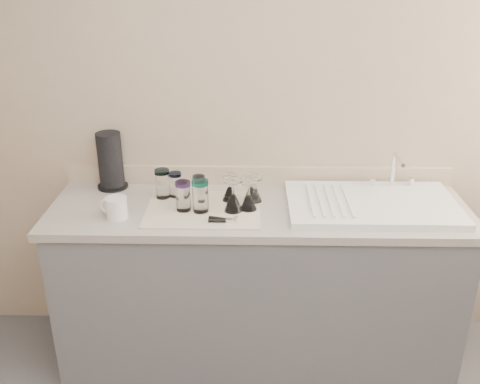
{
  "coord_description": "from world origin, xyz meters",
  "views": [
    {
      "loc": [
        -0.05,
        -1.17,
        2.03
      ],
      "look_at": [
        -0.09,
        1.15,
        1.0
      ],
      "focal_mm": 40.0,
      "sensor_mm": 36.0,
      "label": 1
    }
  ],
  "objects_px": {
    "tumbler_blue": "(183,196)",
    "goblet_front_left": "(233,200)",
    "tumbler_cyan": "(176,184)",
    "goblet_back_left": "(230,192)",
    "can_opener": "(223,220)",
    "sink_unit": "(372,204)",
    "goblet_front_right": "(249,200)",
    "goblet_extra": "(255,193)",
    "tumbler_teal": "(163,183)",
    "tumbler_purple": "(199,187)",
    "tumbler_lavender": "(200,196)",
    "white_mug": "(116,208)",
    "paper_towel_roll": "(110,161)",
    "goblet_back_right": "(251,191)"
  },
  "relations": [
    {
      "from": "tumbler_blue",
      "to": "white_mug",
      "type": "xyz_separation_m",
      "value": [
        -0.31,
        -0.07,
        -0.03
      ]
    },
    {
      "from": "goblet_front_left",
      "to": "can_opener",
      "type": "xyz_separation_m",
      "value": [
        -0.04,
        -0.12,
        -0.05
      ]
    },
    {
      "from": "sink_unit",
      "to": "goblet_front_right",
      "type": "xyz_separation_m",
      "value": [
        -0.6,
        -0.05,
        0.04
      ]
    },
    {
      "from": "tumbler_blue",
      "to": "goblet_back_left",
      "type": "bearing_deg",
      "value": 28.43
    },
    {
      "from": "tumbler_purple",
      "to": "tumbler_cyan",
      "type": "bearing_deg",
      "value": 165.26
    },
    {
      "from": "sink_unit",
      "to": "goblet_front_right",
      "type": "bearing_deg",
      "value": -175.55
    },
    {
      "from": "tumbler_teal",
      "to": "goblet_extra",
      "type": "bearing_deg",
      "value": -4.56
    },
    {
      "from": "tumbler_purple",
      "to": "goblet_front_left",
      "type": "bearing_deg",
      "value": -36.8
    },
    {
      "from": "tumbler_teal",
      "to": "goblet_back_right",
      "type": "xyz_separation_m",
      "value": [
        0.44,
        -0.02,
        -0.03
      ]
    },
    {
      "from": "tumbler_lavender",
      "to": "white_mug",
      "type": "height_order",
      "value": "tumbler_lavender"
    },
    {
      "from": "can_opener",
      "to": "goblet_front_right",
      "type": "bearing_deg",
      "value": 49.62
    },
    {
      "from": "goblet_extra",
      "to": "can_opener",
      "type": "height_order",
      "value": "goblet_extra"
    },
    {
      "from": "sink_unit",
      "to": "tumbler_blue",
      "type": "relative_size",
      "value": 5.61
    },
    {
      "from": "tumbler_lavender",
      "to": "white_mug",
      "type": "xyz_separation_m",
      "value": [
        -0.39,
        -0.06,
        -0.04
      ]
    },
    {
      "from": "tumbler_teal",
      "to": "tumbler_lavender",
      "type": "relative_size",
      "value": 0.94
    },
    {
      "from": "goblet_back_left",
      "to": "goblet_extra",
      "type": "height_order",
      "value": "goblet_back_left"
    },
    {
      "from": "goblet_back_right",
      "to": "tumbler_cyan",
      "type": "bearing_deg",
      "value": 174.61
    },
    {
      "from": "white_mug",
      "to": "goblet_front_right",
      "type": "bearing_deg",
      "value": 8.09
    },
    {
      "from": "sink_unit",
      "to": "can_opener",
      "type": "height_order",
      "value": "sink_unit"
    },
    {
      "from": "sink_unit",
      "to": "tumbler_lavender",
      "type": "xyz_separation_m",
      "value": [
        -0.83,
        -0.07,
        0.07
      ]
    },
    {
      "from": "tumbler_purple",
      "to": "tumbler_blue",
      "type": "distance_m",
      "value": 0.14
    },
    {
      "from": "goblet_back_right",
      "to": "paper_towel_roll",
      "type": "height_order",
      "value": "paper_towel_roll"
    },
    {
      "from": "tumbler_cyan",
      "to": "goblet_back_left",
      "type": "relative_size",
      "value": 0.95
    },
    {
      "from": "tumbler_purple",
      "to": "goblet_front_left",
      "type": "xyz_separation_m",
      "value": [
        0.18,
        -0.13,
        -0.01
      ]
    },
    {
      "from": "tumbler_purple",
      "to": "tumbler_blue",
      "type": "xyz_separation_m",
      "value": [
        -0.06,
        -0.13,
        0.01
      ]
    },
    {
      "from": "tumbler_teal",
      "to": "tumbler_purple",
      "type": "xyz_separation_m",
      "value": [
        0.18,
        -0.02,
        -0.01
      ]
    },
    {
      "from": "sink_unit",
      "to": "can_opener",
      "type": "distance_m",
      "value": 0.74
    },
    {
      "from": "sink_unit",
      "to": "goblet_back_left",
      "type": "height_order",
      "value": "sink_unit"
    },
    {
      "from": "white_mug",
      "to": "paper_towel_roll",
      "type": "distance_m",
      "value": 0.38
    },
    {
      "from": "tumbler_teal",
      "to": "white_mug",
      "type": "xyz_separation_m",
      "value": [
        -0.19,
        -0.22,
        -0.03
      ]
    },
    {
      "from": "goblet_back_right",
      "to": "paper_towel_roll",
      "type": "distance_m",
      "value": 0.76
    },
    {
      "from": "tumbler_purple",
      "to": "can_opener",
      "type": "height_order",
      "value": "tumbler_purple"
    },
    {
      "from": "goblet_back_left",
      "to": "goblet_extra",
      "type": "bearing_deg",
      "value": -3.83
    },
    {
      "from": "tumbler_cyan",
      "to": "sink_unit",
      "type": "bearing_deg",
      "value": -5.7
    },
    {
      "from": "paper_towel_roll",
      "to": "goblet_front_right",
      "type": "bearing_deg",
      "value": -20.46
    },
    {
      "from": "sink_unit",
      "to": "goblet_extra",
      "type": "height_order",
      "value": "sink_unit"
    },
    {
      "from": "tumbler_cyan",
      "to": "white_mug",
      "type": "distance_m",
      "value": 0.34
    },
    {
      "from": "tumbler_blue",
      "to": "goblet_front_left",
      "type": "bearing_deg",
      "value": -0.67
    },
    {
      "from": "can_opener",
      "to": "paper_towel_roll",
      "type": "xyz_separation_m",
      "value": [
        -0.61,
        0.41,
        0.13
      ]
    },
    {
      "from": "tumbler_lavender",
      "to": "goblet_front_right",
      "type": "distance_m",
      "value": 0.23
    },
    {
      "from": "goblet_back_left",
      "to": "goblet_front_left",
      "type": "height_order",
      "value": "goblet_front_left"
    },
    {
      "from": "goblet_back_left",
      "to": "goblet_back_right",
      "type": "height_order",
      "value": "goblet_back_left"
    },
    {
      "from": "white_mug",
      "to": "tumbler_lavender",
      "type": "bearing_deg",
      "value": 9.0
    },
    {
      "from": "goblet_back_left",
      "to": "paper_towel_roll",
      "type": "height_order",
      "value": "paper_towel_roll"
    },
    {
      "from": "goblet_back_right",
      "to": "goblet_extra",
      "type": "distance_m",
      "value": 0.03
    },
    {
      "from": "goblet_front_right",
      "to": "goblet_extra",
      "type": "distance_m",
      "value": 0.1
    },
    {
      "from": "tumbler_blue",
      "to": "can_opener",
      "type": "height_order",
      "value": "tumbler_blue"
    },
    {
      "from": "goblet_front_left",
      "to": "tumbler_teal",
      "type": "bearing_deg",
      "value": 157.52
    },
    {
      "from": "goblet_front_right",
      "to": "can_opener",
      "type": "relative_size",
      "value": 1.05
    },
    {
      "from": "can_opener",
      "to": "white_mug",
      "type": "relative_size",
      "value": 0.91
    }
  ]
}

